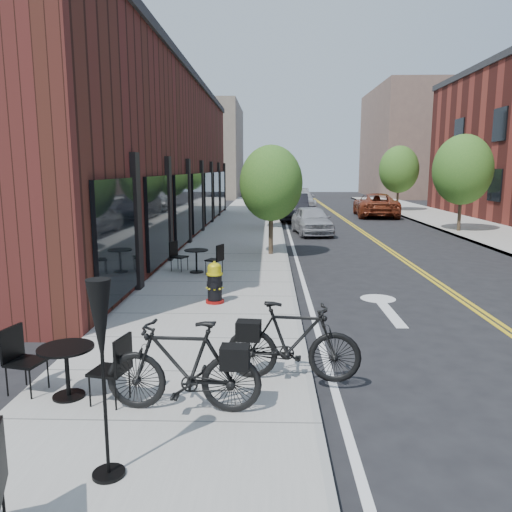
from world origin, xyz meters
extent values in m
plane|color=black|center=(0.00, 0.00, 0.00)|extent=(120.00, 120.00, 0.00)
cube|color=#9E9B93|center=(-2.00, 10.00, 0.06)|extent=(4.00, 70.00, 0.12)
cube|color=#3E1C14|center=(-6.50, 14.00, 3.50)|extent=(5.00, 28.00, 7.00)
cube|color=#726656|center=(-8.00, 48.00, 5.00)|extent=(8.00, 14.00, 10.00)
cube|color=brown|center=(16.00, 50.00, 6.00)|extent=(10.00, 16.00, 12.00)
cylinder|color=#382B1E|center=(-0.60, 9.00, 0.93)|extent=(0.16, 0.16, 1.61)
ellipsoid|color=#29631F|center=(-0.60, 9.00, 2.61)|extent=(2.20, 2.20, 2.64)
cylinder|color=#382B1E|center=(-0.60, 17.00, 0.96)|extent=(0.16, 0.16, 1.68)
ellipsoid|color=#29631F|center=(-0.60, 17.00, 2.72)|extent=(2.30, 2.30, 2.76)
cylinder|color=#382B1E|center=(-0.60, 25.00, 0.91)|extent=(0.16, 0.16, 1.57)
ellipsoid|color=#29631F|center=(-0.60, 25.00, 2.54)|extent=(2.10, 2.10, 2.52)
cylinder|color=#382B1E|center=(-0.60, 33.00, 0.98)|extent=(0.16, 0.16, 1.71)
ellipsoid|color=#29631F|center=(-0.60, 33.00, 2.79)|extent=(2.40, 2.40, 2.88)
cylinder|color=#382B1E|center=(8.60, 16.00, 1.03)|extent=(0.16, 0.16, 1.82)
ellipsoid|color=#29631F|center=(8.60, 16.00, 3.06)|extent=(2.80, 2.80, 3.36)
cylinder|color=#382B1E|center=(8.60, 28.00, 1.03)|extent=(0.16, 0.16, 1.82)
ellipsoid|color=#29631F|center=(8.60, 28.00, 3.06)|extent=(2.80, 2.80, 3.36)
cylinder|color=maroon|center=(-1.87, 2.38, 0.15)|extent=(0.44, 0.44, 0.06)
cylinder|color=black|center=(-1.87, 2.38, 0.46)|extent=(0.34, 0.34, 0.62)
cylinder|color=gold|center=(-1.87, 2.38, 0.78)|extent=(0.38, 0.38, 0.04)
cylinder|color=gold|center=(-1.87, 2.38, 0.87)|extent=(0.33, 0.33, 0.15)
ellipsoid|color=gold|center=(-1.87, 2.38, 0.95)|extent=(0.32, 0.32, 0.18)
cylinder|color=gold|center=(-1.87, 2.38, 1.04)|extent=(0.05, 0.05, 0.06)
imported|color=black|center=(-1.70, -2.73, 0.71)|extent=(1.98, 0.66, 1.17)
imported|color=black|center=(-0.30, -1.78, 0.70)|extent=(1.97, 0.74, 1.15)
cylinder|color=black|center=(-3.29, -2.39, 0.13)|extent=(0.50, 0.50, 0.03)
cylinder|color=black|center=(-3.29, -2.39, 0.46)|extent=(0.07, 0.07, 0.67)
cylinder|color=black|center=(-3.29, -2.39, 0.80)|extent=(0.86, 0.86, 0.03)
cylinder|color=black|center=(-2.77, 5.70, 0.13)|extent=(0.53, 0.53, 0.03)
cylinder|color=black|center=(-2.77, 5.70, 0.45)|extent=(0.07, 0.07, 0.64)
cylinder|color=black|center=(-2.77, 5.70, 0.77)|extent=(0.92, 0.92, 0.03)
cylinder|color=black|center=(-2.22, -4.08, 0.14)|extent=(0.32, 0.32, 0.04)
cylinder|color=black|center=(-2.22, -4.08, 1.10)|extent=(0.04, 0.04, 1.92)
cone|color=black|center=(-2.22, -4.08, 1.68)|extent=(0.23, 0.23, 0.85)
imported|color=#9D9FA5|center=(1.37, 15.36, 0.68)|extent=(2.01, 4.12, 1.35)
imported|color=black|center=(0.80, 21.83, 0.81)|extent=(1.78, 4.91, 1.61)
imported|color=#A6A6AB|center=(1.55, 29.66, 0.81)|extent=(2.37, 5.64, 1.63)
imported|color=maroon|center=(6.30, 24.51, 0.77)|extent=(2.96, 5.70, 1.53)
camera|label=1|loc=(-0.63, -8.52, 3.11)|focal=35.00mm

